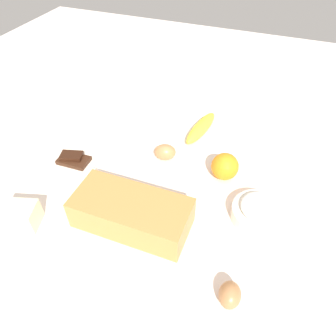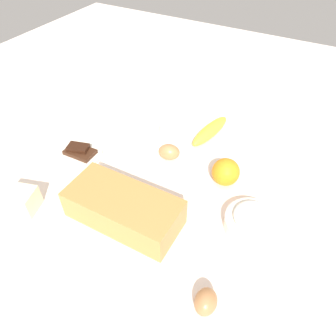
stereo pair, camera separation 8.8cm
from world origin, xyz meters
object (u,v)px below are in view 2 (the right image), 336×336
object	(u,v)px
flour_bowl	(253,221)
chocolate_plate	(80,153)
butter_block	(19,200)
banana	(210,131)
loaf_pan	(124,208)
egg_beside_bowl	(169,152)
orange_fruit	(226,172)
egg_near_butter	(206,301)
sugar_bowl	(140,124)

from	to	relation	value
flour_bowl	chocolate_plate	bearing A→B (deg)	-0.82
flour_bowl	butter_block	world-z (taller)	same
banana	butter_block	distance (m)	0.60
loaf_pan	butter_block	world-z (taller)	loaf_pan
banana	flour_bowl	bearing A→B (deg)	129.07
egg_beside_bowl	chocolate_plate	distance (m)	0.27
flour_bowl	chocolate_plate	xyz separation A→B (m)	(0.54, -0.01, -0.02)
orange_fruit	chocolate_plate	xyz separation A→B (m)	(0.43, 0.11, -0.03)
egg_near_butter	orange_fruit	bearing A→B (deg)	-74.59
loaf_pan	sugar_bowl	world-z (taller)	loaf_pan
butter_block	chocolate_plate	xyz separation A→B (m)	(0.00, -0.23, -0.02)
flour_bowl	banana	bearing A→B (deg)	-50.93
banana	egg_beside_bowl	world-z (taller)	egg_beside_bowl
sugar_bowl	chocolate_plate	xyz separation A→B (m)	(0.10, 0.19, -0.02)
butter_block	chocolate_plate	world-z (taller)	butter_block
sugar_bowl	egg_near_butter	world-z (taller)	sugar_bowl
loaf_pan	flour_bowl	distance (m)	0.31
loaf_pan	egg_near_butter	world-z (taller)	loaf_pan
egg_near_butter	chocolate_plate	bearing A→B (deg)	-24.60
chocolate_plate	egg_near_butter	bearing A→B (deg)	155.40
orange_fruit	chocolate_plate	distance (m)	0.44
egg_beside_bowl	orange_fruit	bearing A→B (deg)	175.76
banana	egg_near_butter	size ratio (longest dim) A/B	3.33
loaf_pan	flour_bowl	xyz separation A→B (m)	(-0.29, -0.13, -0.01)
orange_fruit	egg_near_butter	world-z (taller)	orange_fruit
egg_beside_bowl	flour_bowl	bearing A→B (deg)	156.72
flour_bowl	egg_beside_bowl	bearing A→B (deg)	-23.28
egg_near_butter	chocolate_plate	size ratio (longest dim) A/B	0.44
loaf_pan	egg_beside_bowl	size ratio (longest dim) A/B	4.34
orange_fruit	chocolate_plate	world-z (taller)	orange_fruit
chocolate_plate	banana	bearing A→B (deg)	-137.12
flour_bowl	orange_fruit	bearing A→B (deg)	-44.77
banana	egg_near_butter	bearing A→B (deg)	112.42
loaf_pan	flour_bowl	size ratio (longest dim) A/B	2.05
sugar_bowl	egg_beside_bowl	size ratio (longest dim) A/B	2.11
chocolate_plate	orange_fruit	bearing A→B (deg)	-165.76
orange_fruit	butter_block	bearing A→B (deg)	38.69
sugar_bowl	butter_block	xyz separation A→B (m)	(0.09, 0.42, -0.00)
orange_fruit	egg_beside_bowl	size ratio (longest dim) A/B	1.19
egg_near_butter	egg_beside_bowl	bearing A→B (deg)	-52.19
chocolate_plate	egg_beside_bowl	bearing A→B (deg)	-153.29
loaf_pan	egg_near_butter	xyz separation A→B (m)	(-0.27, 0.11, -0.02)
butter_block	chocolate_plate	bearing A→B (deg)	-89.84
chocolate_plate	flour_bowl	bearing A→B (deg)	179.18
flour_bowl	orange_fruit	distance (m)	0.16
loaf_pan	egg_beside_bowl	distance (m)	0.26
sugar_bowl	butter_block	world-z (taller)	sugar_bowl
sugar_bowl	chocolate_plate	size ratio (longest dim) A/B	1.05
orange_fruit	egg_near_butter	bearing A→B (deg)	105.41
loaf_pan	orange_fruit	size ratio (longest dim) A/B	3.65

